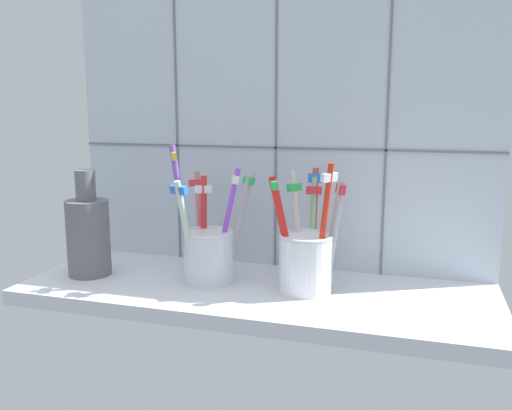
# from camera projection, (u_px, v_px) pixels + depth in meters

# --- Properties ---
(counter_slab) EXTENTS (0.64, 0.22, 0.02)m
(counter_slab) POSITION_uv_depth(u_px,v_px,m) (255.00, 294.00, 0.74)
(counter_slab) COLOR silver
(counter_slab) RESTS_ON ground
(tile_wall_back) EXTENTS (0.64, 0.02, 0.45)m
(tile_wall_back) POSITION_uv_depth(u_px,v_px,m) (278.00, 132.00, 0.82)
(tile_wall_back) COLOR silver
(tile_wall_back) RESTS_ON ground
(toothbrush_cup_left) EXTENTS (0.11, 0.12, 0.19)m
(toothbrush_cup_left) POSITION_uv_depth(u_px,v_px,m) (209.00, 249.00, 0.76)
(toothbrush_cup_left) COLOR white
(toothbrush_cup_left) RESTS_ON counter_slab
(toothbrush_cup_right) EXTENTS (0.10, 0.11, 0.17)m
(toothbrush_cup_right) POSITION_uv_depth(u_px,v_px,m) (307.00, 255.00, 0.72)
(toothbrush_cup_right) COLOR white
(toothbrush_cup_right) RESTS_ON counter_slab
(ceramic_vase) EXTENTS (0.06, 0.06, 0.15)m
(ceramic_vase) POSITION_uv_depth(u_px,v_px,m) (88.00, 234.00, 0.79)
(ceramic_vase) COLOR slate
(ceramic_vase) RESTS_ON counter_slab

